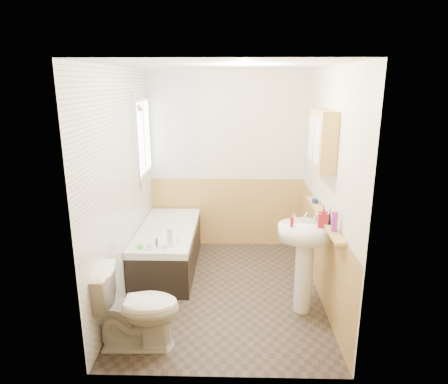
% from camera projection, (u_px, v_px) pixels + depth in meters
% --- Properties ---
extents(floor, '(2.80, 2.80, 0.00)m').
position_uv_depth(floor, '(224.00, 291.00, 4.63)').
color(floor, '#2F2721').
rests_on(floor, ground).
extents(ceiling, '(2.80, 2.80, 0.00)m').
position_uv_depth(ceiling, '(224.00, 65.00, 3.96)').
color(ceiling, white).
rests_on(ceiling, ground).
extents(wall_back, '(2.20, 0.02, 2.50)m').
position_uv_depth(wall_back, '(226.00, 161.00, 5.66)').
color(wall_back, beige).
rests_on(wall_back, ground).
extents(wall_front, '(2.20, 0.02, 2.50)m').
position_uv_depth(wall_front, '(219.00, 236.00, 2.94)').
color(wall_front, beige).
rests_on(wall_front, ground).
extents(wall_left, '(0.02, 2.80, 2.50)m').
position_uv_depth(wall_left, '(121.00, 186.00, 4.33)').
color(wall_left, beige).
rests_on(wall_left, ground).
extents(wall_right, '(0.02, 2.80, 2.50)m').
position_uv_depth(wall_right, '(327.00, 187.00, 4.27)').
color(wall_right, beige).
rests_on(wall_right, ground).
extents(wainscot_right, '(0.01, 2.80, 1.00)m').
position_uv_depth(wainscot_right, '(320.00, 252.00, 4.47)').
color(wainscot_right, tan).
rests_on(wainscot_right, wall_right).
extents(wainscot_front, '(2.20, 0.01, 1.00)m').
position_uv_depth(wainscot_front, '(219.00, 323.00, 3.16)').
color(wainscot_front, tan).
rests_on(wainscot_front, wall_front).
extents(wainscot_back, '(2.20, 0.01, 1.00)m').
position_uv_depth(wainscot_back, '(226.00, 212.00, 5.84)').
color(wainscot_back, tan).
rests_on(wainscot_back, wall_back).
extents(tile_cladding_left, '(0.01, 2.80, 2.50)m').
position_uv_depth(tile_cladding_left, '(124.00, 186.00, 4.32)').
color(tile_cladding_left, white).
rests_on(tile_cladding_left, wall_left).
extents(tile_return_back, '(0.75, 0.01, 1.50)m').
position_uv_depth(tile_return_back, '(174.00, 126.00, 5.52)').
color(tile_return_back, white).
rests_on(tile_return_back, wall_back).
extents(window, '(0.03, 0.79, 0.99)m').
position_uv_depth(window, '(143.00, 137.00, 5.13)').
color(window, white).
rests_on(window, wall_left).
extents(bathtub, '(0.70, 1.57, 0.70)m').
position_uv_depth(bathtub, '(168.00, 247.00, 5.11)').
color(bathtub, black).
rests_on(bathtub, floor).
extents(shower_riser, '(0.10, 0.08, 1.19)m').
position_uv_depth(shower_riser, '(138.00, 133.00, 4.74)').
color(shower_riser, silver).
rests_on(shower_riser, wall_left).
extents(toilet, '(0.80, 0.46, 0.77)m').
position_uv_depth(toilet, '(136.00, 308.00, 3.59)').
color(toilet, white).
rests_on(toilet, floor).
extents(sink, '(0.56, 0.45, 1.08)m').
position_uv_depth(sink, '(305.00, 250.00, 4.07)').
color(sink, white).
rests_on(sink, floor).
extents(pine_shelf, '(0.10, 1.44, 0.03)m').
position_uv_depth(pine_shelf, '(323.00, 217.00, 4.13)').
color(pine_shelf, tan).
rests_on(pine_shelf, wall_right).
extents(medicine_cabinet, '(0.17, 0.67, 0.60)m').
position_uv_depth(medicine_cabinet, '(322.00, 139.00, 4.09)').
color(medicine_cabinet, tan).
rests_on(medicine_cabinet, wall_right).
extents(foam_can, '(0.06, 0.06, 0.19)m').
position_uv_depth(foam_can, '(334.00, 222.00, 3.68)').
color(foam_can, purple).
rests_on(foam_can, pine_shelf).
extents(green_bottle, '(0.05, 0.05, 0.19)m').
position_uv_depth(green_bottle, '(330.00, 215.00, 3.85)').
color(green_bottle, black).
rests_on(green_bottle, pine_shelf).
extents(black_jar, '(0.10, 0.10, 0.05)m').
position_uv_depth(black_jar, '(315.00, 201.00, 4.55)').
color(black_jar, navy).
rests_on(black_jar, pine_shelf).
extents(soap_bottle, '(0.13, 0.23, 0.10)m').
position_uv_depth(soap_bottle, '(323.00, 222.00, 3.92)').
color(soap_bottle, maroon).
rests_on(soap_bottle, sink).
extents(clear_bottle, '(0.04, 0.04, 0.11)m').
position_uv_depth(clear_bottle, '(292.00, 222.00, 3.91)').
color(clear_bottle, maroon).
rests_on(clear_bottle, sink).
extents(blue_gel, '(0.06, 0.04, 0.22)m').
position_uv_depth(blue_gel, '(170.00, 237.00, 4.44)').
color(blue_gel, silver).
rests_on(blue_gel, bathtub).
extents(cream_jar, '(0.08, 0.08, 0.05)m').
position_uv_depth(cream_jar, '(140.00, 246.00, 4.42)').
color(cream_jar, '#59C647').
rests_on(cream_jar, bathtub).
extents(orange_bottle, '(0.03, 0.03, 0.08)m').
position_uv_depth(orange_bottle, '(178.00, 239.00, 4.58)').
color(orange_bottle, silver).
rests_on(orange_bottle, bathtub).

